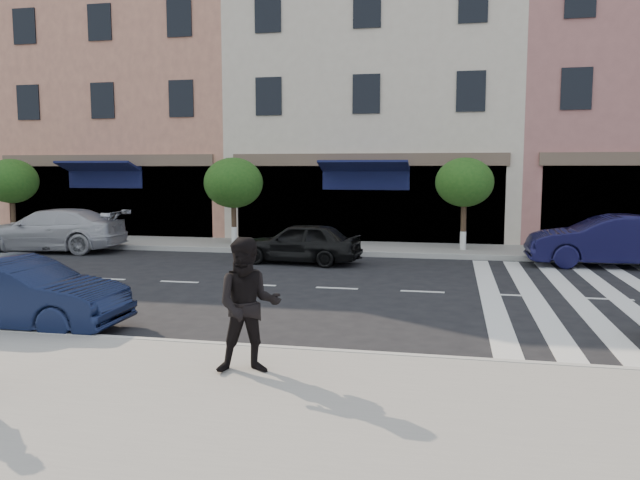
{
  "coord_description": "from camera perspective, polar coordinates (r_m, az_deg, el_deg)",
  "views": [
    {
      "loc": [
        2.62,
        -10.26,
        2.8
      ],
      "look_at": [
        0.07,
        1.77,
        1.4
      ],
      "focal_mm": 35.0,
      "sensor_mm": 36.0,
      "label": 1
    }
  ],
  "objects": [
    {
      "name": "street_tree_wa",
      "position": [
        26.84,
        -26.38,
        4.82
      ],
      "size": [
        2.0,
        2.0,
        3.05
      ],
      "color": "#473323",
      "rests_on": "sidewalk_far"
    },
    {
      "name": "building_west_mid",
      "position": [
        30.77,
        -14.87,
        14.12
      ],
      "size": [
        10.0,
        9.0,
        14.0
      ],
      "primitive_type": "cube",
      "color": "tan",
      "rests_on": "ground"
    },
    {
      "name": "sidewalk_near",
      "position": [
        7.53,
        -9.57,
        -14.8
      ],
      "size": [
        60.0,
        4.5,
        0.15
      ],
      "primitive_type": "cube",
      "color": "gray",
      "rests_on": "ground"
    },
    {
      "name": "walker",
      "position": [
        8.18,
        -6.58,
        -5.97
      ],
      "size": [
        1.03,
        0.9,
        1.78
      ],
      "primitive_type": "imported",
      "rotation": [
        0.0,
        0.0,
        0.31
      ],
      "color": "black",
      "rests_on": "sidewalk_near"
    },
    {
      "name": "car_far_mid",
      "position": [
        18.6,
        -1.84,
        -0.25
      ],
      "size": [
        3.75,
        1.79,
        1.24
      ],
      "primitive_type": "imported",
      "rotation": [
        0.0,
        0.0,
        -1.66
      ],
      "color": "black",
      "rests_on": "ground"
    },
    {
      "name": "ground",
      "position": [
        10.96,
        -2.28,
        -8.31
      ],
      "size": [
        120.0,
        120.0,
        0.0
      ],
      "primitive_type": "plane",
      "color": "black",
      "rests_on": "ground"
    },
    {
      "name": "street_tree_wb",
      "position": [
        22.41,
        -7.93,
        5.17
      ],
      "size": [
        2.1,
        2.1,
        3.06
      ],
      "color": "#473323",
      "rests_on": "sidewalk_far"
    },
    {
      "name": "car_far_right",
      "position": [
        19.77,
        24.97,
        -0.07
      ],
      "size": [
        4.59,
        1.67,
        1.5
      ],
      "primitive_type": "imported",
      "rotation": [
        0.0,
        0.0,
        -1.55
      ],
      "color": "black",
      "rests_on": "ground"
    },
    {
      "name": "car_near_mid",
      "position": [
        12.14,
        -26.0,
        -4.44
      ],
      "size": [
        3.89,
        1.44,
        1.27
      ],
      "primitive_type": "imported",
      "rotation": [
        0.0,
        0.0,
        1.59
      ],
      "color": "black",
      "rests_on": "ground"
    },
    {
      "name": "sidewalk_far",
      "position": [
        21.6,
        4.93,
        -0.78
      ],
      "size": [
        60.0,
        3.0,
        0.15
      ],
      "primitive_type": "cube",
      "color": "gray",
      "rests_on": "ground"
    },
    {
      "name": "building_centre",
      "position": [
        27.58,
        5.56,
        12.07
      ],
      "size": [
        11.0,
        9.0,
        11.0
      ],
      "primitive_type": "cube",
      "color": "beige",
      "rests_on": "ground"
    },
    {
      "name": "car_far_left",
      "position": [
        23.16,
        -23.43,
        0.83
      ],
      "size": [
        5.26,
        2.65,
        1.46
      ],
      "primitive_type": "imported",
      "rotation": [
        0.0,
        0.0,
        -1.45
      ],
      "color": "#A8A8AD",
      "rests_on": "ground"
    },
    {
      "name": "street_tree_c",
      "position": [
        21.07,
        13.07,
        5.12
      ],
      "size": [
        1.9,
        1.9,
        3.04
      ],
      "color": "#473323",
      "rests_on": "sidewalk_far"
    }
  ]
}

